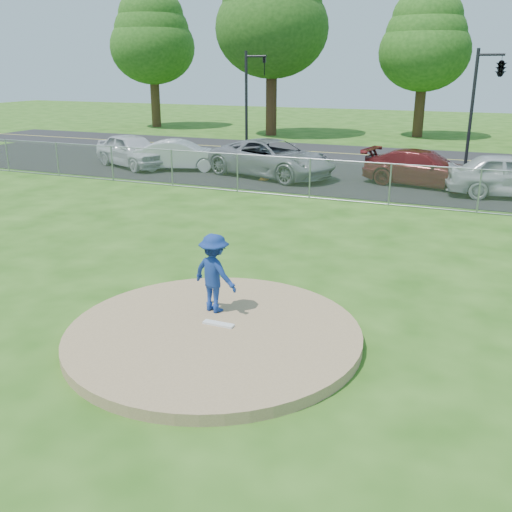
% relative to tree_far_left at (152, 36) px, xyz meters
% --- Properties ---
extents(ground, '(120.00, 120.00, 0.00)m').
position_rel_tree_far_left_xyz_m(ground, '(22.00, -23.00, -7.06)').
color(ground, '#235011').
rests_on(ground, ground).
extents(pitchers_mound, '(5.40, 5.40, 0.20)m').
position_rel_tree_far_left_xyz_m(pitchers_mound, '(22.00, -33.00, -6.96)').
color(pitchers_mound, '#957652').
rests_on(pitchers_mound, ground).
extents(pitching_rubber, '(0.60, 0.15, 0.04)m').
position_rel_tree_far_left_xyz_m(pitching_rubber, '(22.00, -32.80, -6.84)').
color(pitching_rubber, white).
rests_on(pitching_rubber, pitchers_mound).
extents(chain_link_fence, '(40.00, 0.06, 1.50)m').
position_rel_tree_far_left_xyz_m(chain_link_fence, '(22.00, -21.00, -6.31)').
color(chain_link_fence, gray).
rests_on(chain_link_fence, ground).
extents(parking_lot, '(50.00, 8.00, 0.01)m').
position_rel_tree_far_left_xyz_m(parking_lot, '(22.00, -16.50, -7.05)').
color(parking_lot, black).
rests_on(parking_lot, ground).
extents(street, '(60.00, 7.00, 0.01)m').
position_rel_tree_far_left_xyz_m(street, '(22.00, -9.00, -7.06)').
color(street, black).
rests_on(street, ground).
extents(tree_far_left, '(6.72, 6.72, 10.74)m').
position_rel_tree_far_left_xyz_m(tree_far_left, '(0.00, 0.00, 0.00)').
color(tree_far_left, '#392714').
rests_on(tree_far_left, ground).
extents(tree_left, '(7.84, 7.84, 12.53)m').
position_rel_tree_far_left_xyz_m(tree_left, '(11.00, -2.00, 1.18)').
color(tree_left, '#372014').
rests_on(tree_left, ground).
extents(tree_center, '(6.16, 6.16, 9.84)m').
position_rel_tree_far_left_xyz_m(tree_center, '(21.00, 1.00, -0.59)').
color(tree_center, '#372314').
rests_on(tree_center, ground).
extents(traffic_signal_left, '(1.28, 0.20, 5.60)m').
position_rel_tree_far_left_xyz_m(traffic_signal_left, '(13.24, -11.00, -3.70)').
color(traffic_signal_left, black).
rests_on(traffic_signal_left, ground).
extents(traffic_signal_center, '(1.42, 2.48, 5.60)m').
position_rel_tree_far_left_xyz_m(traffic_signal_center, '(25.97, -11.00, -2.45)').
color(traffic_signal_center, black).
rests_on(traffic_signal_center, ground).
extents(pitcher, '(1.13, 0.84, 1.56)m').
position_rel_tree_far_left_xyz_m(pitcher, '(21.64, -32.22, -6.08)').
color(pitcher, navy).
rests_on(pitcher, pitchers_mound).
extents(traffic_cone, '(0.38, 0.38, 0.73)m').
position_rel_tree_far_left_xyz_m(traffic_cone, '(17.04, -18.29, -6.68)').
color(traffic_cone, orange).
rests_on(traffic_cone, parking_lot).
extents(parked_car_silver, '(5.11, 3.73, 1.62)m').
position_rel_tree_far_left_xyz_m(parked_car_silver, '(9.72, -17.59, -6.24)').
color(parked_car_silver, silver).
rests_on(parked_car_silver, parking_lot).
extents(parked_car_white, '(4.54, 2.86, 1.41)m').
position_rel_tree_far_left_xyz_m(parked_car_white, '(12.38, -17.46, -6.34)').
color(parked_car_white, silver).
rests_on(parked_car_white, parking_lot).
extents(parked_car_gray, '(6.50, 4.37, 1.65)m').
position_rel_tree_far_left_xyz_m(parked_car_gray, '(17.08, -17.39, -6.22)').
color(parked_car_gray, gray).
rests_on(parked_car_gray, parking_lot).
extents(parked_car_darkred, '(5.30, 2.86, 1.46)m').
position_rel_tree_far_left_xyz_m(parked_car_darkred, '(23.65, -16.86, -6.32)').
color(parked_car_darkred, '#591617').
rests_on(parked_car_darkred, parking_lot).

